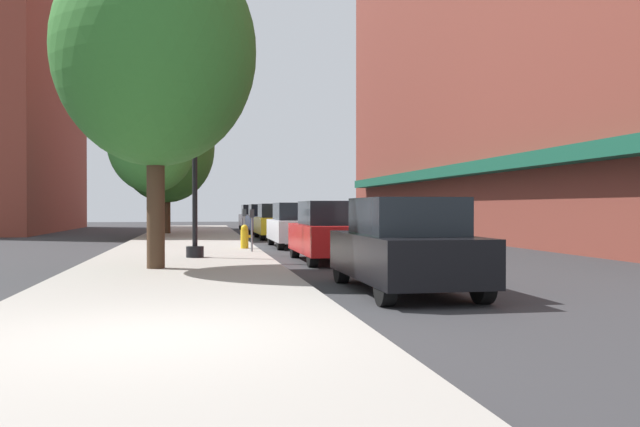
{
  "coord_description": "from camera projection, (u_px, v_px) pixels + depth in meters",
  "views": [
    {
      "loc": [
        0.48,
        -7.41,
        1.5
      ],
      "look_at": [
        5.87,
        22.96,
        1.21
      ],
      "focal_mm": 37.88,
      "sensor_mm": 36.0,
      "label": 1
    }
  ],
  "objects": [
    {
      "name": "car_red",
      "position": [
        331.0,
        232.0,
        18.41
      ],
      "size": [
        1.8,
        4.3,
        1.66
      ],
      "rotation": [
        0.0,
        0.0,
        0.01
      ],
      "color": "black",
      "rests_on": "ground"
    },
    {
      "name": "tree_far",
      "position": [
        155.0,
        51.0,
        15.12
      ],
      "size": [
        4.52,
        4.52,
        7.49
      ],
      "color": "#422D1E",
      "rests_on": "sidewalk_slab"
    },
    {
      "name": "car_white",
      "position": [
        296.0,
        226.0,
        25.1
      ],
      "size": [
        1.8,
        4.3,
        1.66
      ],
      "rotation": [
        0.0,
        0.0,
        -0.0
      ],
      "color": "black",
      "rests_on": "ground"
    },
    {
      "name": "fire_hydrant",
      "position": [
        245.0,
        236.0,
        22.48
      ],
      "size": [
        0.33,
        0.26,
        0.79
      ],
      "color": "gold",
      "rests_on": "sidewalk_slab"
    },
    {
      "name": "car_yellow",
      "position": [
        276.0,
        222.0,
        31.89
      ],
      "size": [
        1.8,
        4.3,
        1.66
      ],
      "rotation": [
        0.0,
        0.0,
        -0.02
      ],
      "color": "black",
      "rests_on": "ground"
    },
    {
      "name": "parking_meter_far",
      "position": [
        244.0,
        222.0,
        24.49
      ],
      "size": [
        0.14,
        0.09,
        1.31
      ],
      "color": "slate",
      "rests_on": "sidewalk_slab"
    },
    {
      "name": "sidewalk_slab",
      "position": [
        188.0,
        244.0,
        25.93
      ],
      "size": [
        4.8,
        50.0,
        0.12
      ],
      "primitive_type": "cube",
      "color": "gray",
      "rests_on": "ground"
    },
    {
      "name": "building_far_background",
      "position": [
        12.0,
        93.0,
        41.65
      ],
      "size": [
        6.8,
        18.0,
        17.18
      ],
      "color": "brown",
      "rests_on": "ground"
    },
    {
      "name": "ground_plane",
      "position": [
        294.0,
        246.0,
        25.65
      ],
      "size": [
        90.0,
        90.0,
        0.0
      ],
      "primitive_type": "plane",
      "color": "#2D2D30"
    },
    {
      "name": "car_black",
      "position": [
        404.0,
        246.0,
        11.82
      ],
      "size": [
        1.8,
        4.3,
        1.66
      ],
      "rotation": [
        0.0,
        0.0,
        -0.03
      ],
      "color": "black",
      "rests_on": "ground"
    },
    {
      "name": "tree_near",
      "position": [
        152.0,
        143.0,
        31.15
      ],
      "size": [
        4.04,
        4.04,
        6.69
      ],
      "color": "#422D1E",
      "rests_on": "sidewalk_slab"
    },
    {
      "name": "tree_mid",
      "position": [
        166.0,
        148.0,
        35.6
      ],
      "size": [
        5.04,
        5.04,
        7.41
      ],
      "color": "#422D1E",
      "rests_on": "sidewalk_slab"
    },
    {
      "name": "car_blue",
      "position": [
        264.0,
        219.0,
        38.17
      ],
      "size": [
        1.8,
        4.3,
        1.66
      ],
      "rotation": [
        0.0,
        0.0,
        0.01
      ],
      "color": "black",
      "rests_on": "ground"
    },
    {
      "name": "car_silver",
      "position": [
        254.0,
        217.0,
        45.07
      ],
      "size": [
        1.8,
        4.3,
        1.66
      ],
      "rotation": [
        0.0,
        0.0,
        0.01
      ],
      "color": "black",
      "rests_on": "ground"
    },
    {
      "name": "parking_meter_near",
      "position": [
        252.0,
        225.0,
        20.9
      ],
      "size": [
        0.14,
        0.09,
        1.31
      ],
      "color": "slate",
      "rests_on": "sidewalk_slab"
    },
    {
      "name": "lamppost",
      "position": [
        195.0,
        145.0,
        18.44
      ],
      "size": [
        0.48,
        0.48,
        5.9
      ],
      "color": "black",
      "rests_on": "sidewalk_slab"
    }
  ]
}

